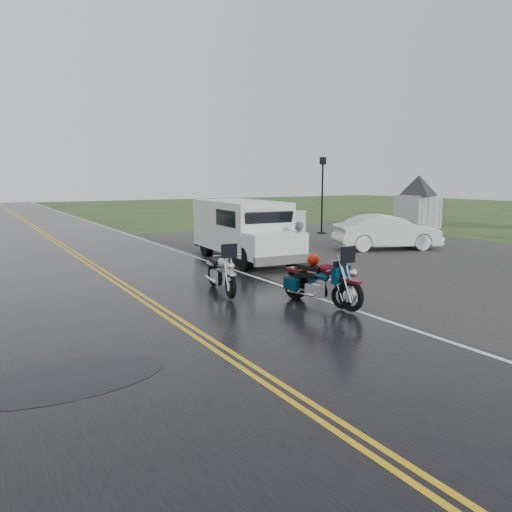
{
  "coord_description": "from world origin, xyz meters",
  "views": [
    {
      "loc": [
        -3.7,
        -9.06,
        3.0
      ],
      "look_at": [
        2.8,
        2.0,
        1.0
      ],
      "focal_mm": 35.0,
      "sensor_mm": 36.0,
      "label": 1
    }
  ],
  "objects_px": {
    "motorcycle_red": "(351,283)",
    "lamp_post_far_right": "(322,196)",
    "motorcycle_teal": "(342,287)",
    "van_white": "(245,237)",
    "person_at_van": "(297,247)",
    "visitor_center": "(418,188)",
    "motorcycle_silver": "(231,275)",
    "sedan_white": "(387,233)"
  },
  "relations": [
    {
      "from": "motorcycle_teal",
      "to": "van_white",
      "type": "xyz_separation_m",
      "value": [
        0.49,
        5.38,
        0.56
      ]
    },
    {
      "from": "visitor_center",
      "to": "motorcycle_teal",
      "type": "bearing_deg",
      "value": -142.64
    },
    {
      "from": "motorcycle_teal",
      "to": "lamp_post_far_right",
      "type": "relative_size",
      "value": 0.46
    },
    {
      "from": "sedan_white",
      "to": "motorcycle_teal",
      "type": "bearing_deg",
      "value": 150.77
    },
    {
      "from": "van_white",
      "to": "motorcycle_silver",
      "type": "bearing_deg",
      "value": -120.53
    },
    {
      "from": "motorcycle_red",
      "to": "lamp_post_far_right",
      "type": "height_order",
      "value": "lamp_post_far_right"
    },
    {
      "from": "motorcycle_red",
      "to": "motorcycle_teal",
      "type": "bearing_deg",
      "value": 84.53
    },
    {
      "from": "motorcycle_teal",
      "to": "van_white",
      "type": "distance_m",
      "value": 5.43
    },
    {
      "from": "motorcycle_silver",
      "to": "person_at_van",
      "type": "relative_size",
      "value": 1.44
    },
    {
      "from": "motorcycle_red",
      "to": "lamp_post_far_right",
      "type": "xyz_separation_m",
      "value": [
        9.51,
        13.27,
        1.37
      ]
    },
    {
      "from": "motorcycle_silver",
      "to": "person_at_van",
      "type": "bearing_deg",
      "value": 44.95
    },
    {
      "from": "motorcycle_red",
      "to": "lamp_post_far_right",
      "type": "relative_size",
      "value": 0.58
    },
    {
      "from": "motorcycle_teal",
      "to": "person_at_van",
      "type": "relative_size",
      "value": 1.22
    },
    {
      "from": "motorcycle_red",
      "to": "motorcycle_teal",
      "type": "distance_m",
      "value": 0.32
    },
    {
      "from": "motorcycle_teal",
      "to": "sedan_white",
      "type": "xyz_separation_m",
      "value": [
        8.15,
        6.75,
        0.16
      ]
    },
    {
      "from": "motorcycle_red",
      "to": "sedan_white",
      "type": "height_order",
      "value": "sedan_white"
    },
    {
      "from": "motorcycle_silver",
      "to": "van_white",
      "type": "xyz_separation_m",
      "value": [
        2.23,
        3.25,
        0.45
      ]
    },
    {
      "from": "motorcycle_red",
      "to": "visitor_center",
      "type": "bearing_deg",
      "value": 31.36
    },
    {
      "from": "motorcycle_red",
      "to": "motorcycle_silver",
      "type": "bearing_deg",
      "value": 119.23
    },
    {
      "from": "visitor_center",
      "to": "sedan_white",
      "type": "bearing_deg",
      "value": -145.04
    },
    {
      "from": "visitor_center",
      "to": "motorcycle_silver",
      "type": "distance_m",
      "value": 21.01
    },
    {
      "from": "motorcycle_silver",
      "to": "van_white",
      "type": "bearing_deg",
      "value": 66.14
    },
    {
      "from": "motorcycle_silver",
      "to": "person_at_van",
      "type": "distance_m",
      "value": 4.68
    },
    {
      "from": "motorcycle_teal",
      "to": "sedan_white",
      "type": "relative_size",
      "value": 0.43
    },
    {
      "from": "visitor_center",
      "to": "motorcycle_red",
      "type": "xyz_separation_m",
      "value": [
        -16.42,
        -12.82,
        -1.68
      ]
    },
    {
      "from": "motorcycle_teal",
      "to": "sedan_white",
      "type": "height_order",
      "value": "sedan_white"
    },
    {
      "from": "van_white",
      "to": "person_at_van",
      "type": "bearing_deg",
      "value": -16.67
    },
    {
      "from": "motorcycle_red",
      "to": "van_white",
      "type": "bearing_deg",
      "value": 78.48
    },
    {
      "from": "motorcycle_silver",
      "to": "lamp_post_far_right",
      "type": "relative_size",
      "value": 0.54
    },
    {
      "from": "van_white",
      "to": "lamp_post_far_right",
      "type": "distance_m",
      "value": 11.84
    },
    {
      "from": "motorcycle_teal",
      "to": "motorcycle_silver",
      "type": "relative_size",
      "value": 0.85
    },
    {
      "from": "sedan_white",
      "to": "visitor_center",
      "type": "bearing_deg",
      "value": -33.92
    },
    {
      "from": "sedan_white",
      "to": "lamp_post_far_right",
      "type": "relative_size",
      "value": 1.06
    },
    {
      "from": "motorcycle_teal",
      "to": "person_at_van",
      "type": "height_order",
      "value": "person_at_van"
    },
    {
      "from": "visitor_center",
      "to": "lamp_post_far_right",
      "type": "xyz_separation_m",
      "value": [
        -6.91,
        0.45,
        -0.31
      ]
    },
    {
      "from": "visitor_center",
      "to": "motorcycle_teal",
      "type": "xyz_separation_m",
      "value": [
        -16.43,
        -12.54,
        -1.83
      ]
    },
    {
      "from": "visitor_center",
      "to": "van_white",
      "type": "distance_m",
      "value": 17.52
    },
    {
      "from": "motorcycle_red",
      "to": "van_white",
      "type": "relative_size",
      "value": 0.43
    },
    {
      "from": "motorcycle_red",
      "to": "motorcycle_teal",
      "type": "height_order",
      "value": "motorcycle_red"
    },
    {
      "from": "sedan_white",
      "to": "lamp_post_far_right",
      "type": "xyz_separation_m",
      "value": [
        1.37,
        6.23,
        1.36
      ]
    },
    {
      "from": "visitor_center",
      "to": "person_at_van",
      "type": "xyz_separation_m",
      "value": [
        -14.31,
        -7.77,
        -1.62
      ]
    },
    {
      "from": "van_white",
      "to": "visitor_center",
      "type": "bearing_deg",
      "value": 28.07
    }
  ]
}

